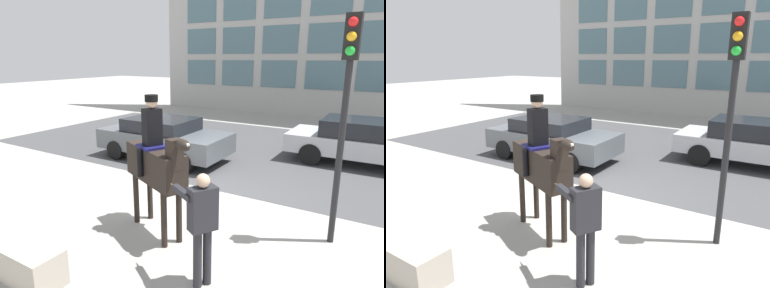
% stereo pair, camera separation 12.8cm
% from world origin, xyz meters
% --- Properties ---
extents(ground_plane, '(80.00, 80.00, 0.00)m').
position_xyz_m(ground_plane, '(0.00, 0.00, 0.00)').
color(ground_plane, '#9E9B93').
extents(road_surface, '(20.25, 8.50, 0.01)m').
position_xyz_m(road_surface, '(0.00, 4.75, 0.00)').
color(road_surface, '#444447').
rests_on(road_surface, ground_plane).
extents(mounted_horse_lead, '(1.88, 1.09, 2.63)m').
position_xyz_m(mounted_horse_lead, '(0.01, -1.95, 1.40)').
color(mounted_horse_lead, black).
rests_on(mounted_horse_lead, ground_plane).
extents(pedestrian_bystander, '(0.91, 0.46, 1.74)m').
position_xyz_m(pedestrian_bystander, '(1.52, -2.88, 1.03)').
color(pedestrian_bystander, '#232328').
rests_on(pedestrian_bystander, ground_plane).
extents(street_car_near_lane, '(4.27, 2.03, 1.36)m').
position_xyz_m(street_car_near_lane, '(-2.81, 2.12, 0.72)').
color(street_car_near_lane, '#51565B').
rests_on(street_car_near_lane, ground_plane).
extents(street_car_far_lane, '(4.53, 2.05, 1.41)m').
position_xyz_m(street_car_far_lane, '(2.85, 4.87, 0.75)').
color(street_car_far_lane, '#B7B7BC').
rests_on(street_car_far_lane, ground_plane).
extents(traffic_light, '(0.24, 0.29, 3.95)m').
position_xyz_m(traffic_light, '(2.92, -0.59, 2.66)').
color(traffic_light, black).
rests_on(traffic_light, ground_plane).
extents(planter_ledge, '(2.29, 0.56, 0.56)m').
position_xyz_m(planter_ledge, '(-1.30, -4.16, 0.28)').
color(planter_ledge, '#ADA393').
rests_on(planter_ledge, ground_plane).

